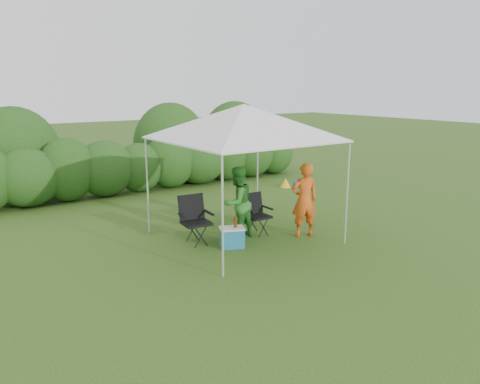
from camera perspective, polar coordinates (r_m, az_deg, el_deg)
ground at (r=9.69m, az=2.16°, el=-6.37°), size 70.00×70.00×0.00m
hedge at (r=14.59m, az=-12.22°, el=3.22°), size 12.08×1.53×1.80m
canopy at (r=9.58m, az=0.46°, el=8.50°), size 3.10×3.10×2.83m
chair_right at (r=10.27m, az=1.94°, el=-2.33°), size 0.56×0.51×0.89m
chair_left at (r=9.68m, az=-5.60°, el=-2.96°), size 0.67×0.62×0.99m
man at (r=10.08m, az=7.85°, el=-0.98°), size 0.68×0.57×1.60m
woman at (r=9.86m, az=-0.32°, el=-1.33°), size 0.86×0.74×1.55m
cooler at (r=9.46m, az=-0.98°, el=-5.53°), size 0.59×0.52×0.41m
bottle at (r=9.36m, az=-0.55°, el=-3.55°), size 0.07×0.07×0.27m
lawn_toy at (r=15.07m, az=5.91°, el=1.10°), size 0.58×0.48×0.29m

